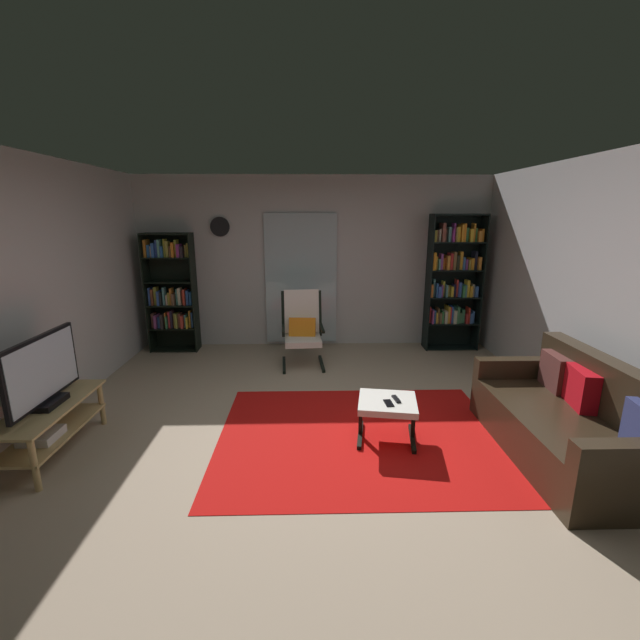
# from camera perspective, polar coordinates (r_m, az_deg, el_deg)

# --- Properties ---
(ground_plane) EXTENTS (7.02, 7.02, 0.00)m
(ground_plane) POSITION_cam_1_polar(r_m,az_deg,el_deg) (4.15, -0.26, -15.20)
(ground_plane) COLOR tan
(wall_back) EXTENTS (5.60, 0.06, 2.60)m
(wall_back) POSITION_cam_1_polar(r_m,az_deg,el_deg) (6.55, -0.80, 7.77)
(wall_back) COLOR silver
(wall_back) RESTS_ON ground
(wall_left) EXTENTS (0.06, 6.00, 2.60)m
(wall_left) POSITION_cam_1_polar(r_m,az_deg,el_deg) (4.53, -36.92, 1.98)
(wall_left) COLOR silver
(wall_left) RESTS_ON ground
(wall_right) EXTENTS (0.06, 6.00, 2.60)m
(wall_right) POSITION_cam_1_polar(r_m,az_deg,el_deg) (4.61, 35.59, 2.35)
(wall_right) COLOR silver
(wall_right) RESTS_ON ground
(glass_door_panel) EXTENTS (1.10, 0.01, 2.00)m
(glass_door_panel) POSITION_cam_1_polar(r_m,az_deg,el_deg) (6.52, -2.60, 5.51)
(glass_door_panel) COLOR silver
(area_rug) EXTENTS (2.66, 2.10, 0.01)m
(area_rug) POSITION_cam_1_polar(r_m,az_deg,el_deg) (4.12, 5.55, -15.40)
(area_rug) COLOR red
(area_rug) RESTS_ON ground
(tv_stand) EXTENTS (0.44, 1.14, 0.45)m
(tv_stand) POSITION_cam_1_polar(r_m,az_deg,el_deg) (4.36, -32.85, -11.68)
(tv_stand) COLOR tan
(tv_stand) RESTS_ON ground
(television) EXTENTS (0.20, 0.95, 0.61)m
(television) POSITION_cam_1_polar(r_m,az_deg,el_deg) (4.22, -33.46, -6.04)
(television) COLOR black
(television) RESTS_ON tv_stand
(bookshelf_near_tv) EXTENTS (0.71, 0.30, 1.77)m
(bookshelf_near_tv) POSITION_cam_1_polar(r_m,az_deg,el_deg) (6.67, -19.57, 3.79)
(bookshelf_near_tv) COLOR black
(bookshelf_near_tv) RESTS_ON ground
(bookshelf_near_sofa) EXTENTS (0.79, 0.30, 2.04)m
(bookshelf_near_sofa) POSITION_cam_1_polar(r_m,az_deg,el_deg) (6.66, 17.64, 5.34)
(bookshelf_near_sofa) COLOR black
(bookshelf_near_sofa) RESTS_ON ground
(leather_sofa) EXTENTS (0.87, 1.77, 0.86)m
(leather_sofa) POSITION_cam_1_polar(r_m,az_deg,el_deg) (4.25, 30.79, -11.83)
(leather_sofa) COLOR #322618
(leather_sofa) RESTS_ON ground
(lounge_armchair) EXTENTS (0.60, 0.68, 1.02)m
(lounge_armchair) POSITION_cam_1_polar(r_m,az_deg,el_deg) (5.78, -2.43, -0.86)
(lounge_armchair) COLOR black
(lounge_armchair) RESTS_ON ground
(ottoman) EXTENTS (0.59, 0.56, 0.39)m
(ottoman) POSITION_cam_1_polar(r_m,az_deg,el_deg) (3.97, 9.12, -11.59)
(ottoman) COLOR white
(ottoman) RESTS_ON ground
(tv_remote) EXTENTS (0.06, 0.15, 0.02)m
(tv_remote) POSITION_cam_1_polar(r_m,az_deg,el_deg) (3.95, 10.30, -10.50)
(tv_remote) COLOR black
(tv_remote) RESTS_ON ottoman
(cell_phone) EXTENTS (0.08, 0.15, 0.01)m
(cell_phone) POSITION_cam_1_polar(r_m,az_deg,el_deg) (3.87, 9.29, -11.07)
(cell_phone) COLOR black
(cell_phone) RESTS_ON ottoman
(wall_clock) EXTENTS (0.29, 0.03, 0.29)m
(wall_clock) POSITION_cam_1_polar(r_m,az_deg,el_deg) (6.57, -13.43, 12.22)
(wall_clock) COLOR silver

